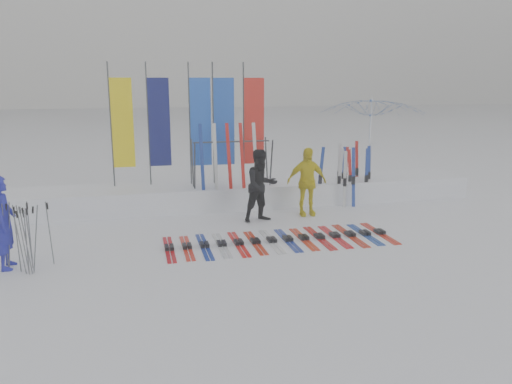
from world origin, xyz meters
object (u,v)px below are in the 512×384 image
object	(u,v)px
tent_canopy	(371,142)
ski_rack	(232,157)
person_blue	(4,222)
person_black	(261,186)
ski_row	(280,240)
person_yellow	(307,182)

from	to	relation	value
tent_canopy	ski_rack	world-z (taller)	tent_canopy
person_blue	person_black	distance (m)	5.57
person_black	person_blue	bearing A→B (deg)	-174.71
ski_row	ski_rack	distance (m)	3.32
person_black	tent_canopy	xyz separation A→B (m)	(4.36, 3.09, 0.58)
ski_rack	tent_canopy	bearing A→B (deg)	19.67
person_blue	person_yellow	size ratio (longest dim) A/B	0.99
person_black	tent_canopy	world-z (taller)	tent_canopy
person_yellow	ski_row	size ratio (longest dim) A/B	0.36
person_black	ski_rack	distance (m)	1.53
person_black	ski_rack	xyz separation A→B (m)	(-0.45, 1.37, 0.51)
person_blue	ski_rack	world-z (taller)	ski_rack
person_blue	tent_canopy	bearing A→B (deg)	-64.87
person_blue	person_black	size ratio (longest dim) A/B	0.98
person_yellow	ski_rack	size ratio (longest dim) A/B	0.84
person_yellow	person_black	bearing A→B (deg)	-165.46
person_yellow	ski_rack	xyz separation A→B (m)	(-1.69, 1.10, 0.53)
person_blue	ski_rack	distance (m)	5.84
person_black	person_yellow	bearing A→B (deg)	-2.58
tent_canopy	ski_row	world-z (taller)	tent_canopy
person_blue	ski_rack	bearing A→B (deg)	-57.76
tent_canopy	ski_rack	size ratio (longest dim) A/B	1.58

